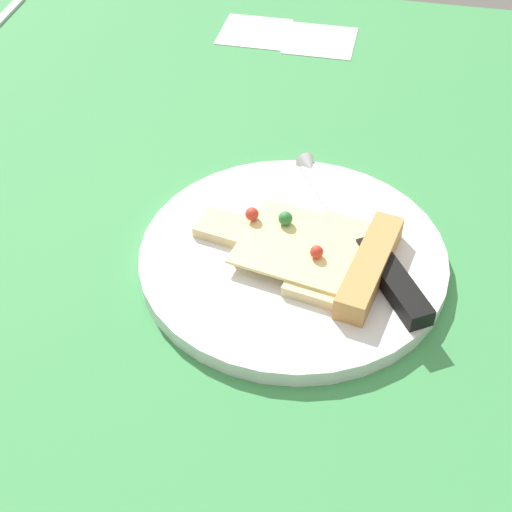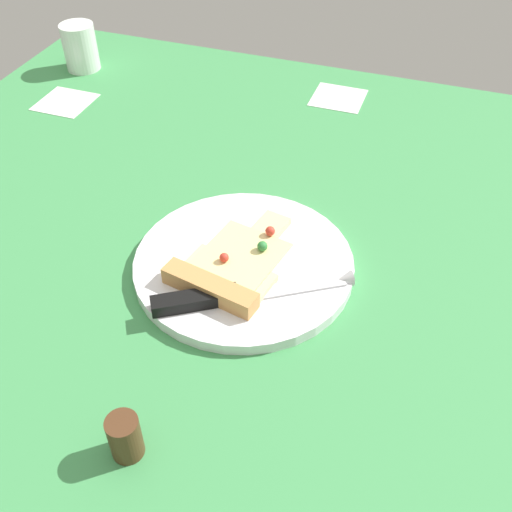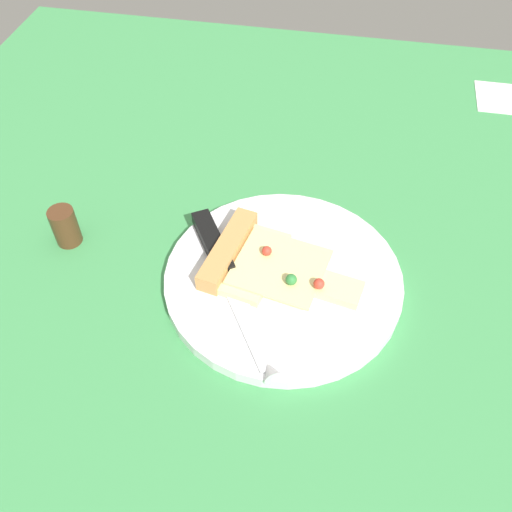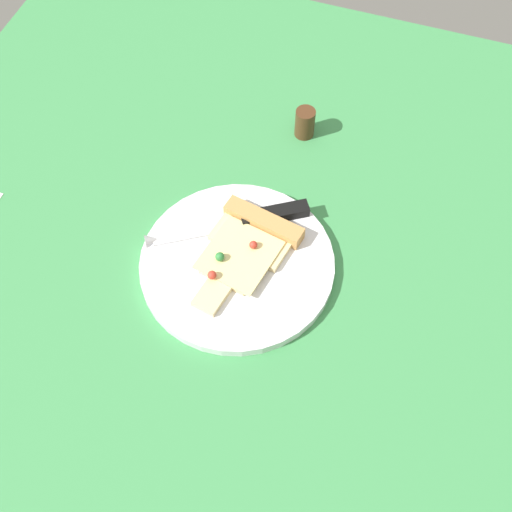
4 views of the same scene
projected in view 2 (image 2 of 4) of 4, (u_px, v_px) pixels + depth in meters
The scene contains 6 objects.
ground_plane at pixel (231, 276), 77.68cm from camera, with size 117.72×117.72×3.00cm.
plate at pixel (244, 264), 76.07cm from camera, with size 27.42×27.42×1.51cm, color silver.
pizza_slice at pixel (233, 268), 73.39cm from camera, with size 12.76×18.57×2.59cm.
knife at pixel (234, 295), 70.34cm from camera, with size 21.40×14.62×2.45cm.
drinking_glass at pixel (80, 47), 114.47cm from camera, with size 6.34×6.34×8.50cm, color silver.
pepper_shaker at pixel (125, 437), 56.50cm from camera, with size 3.14×3.14×5.01cm, color #4C2D19.
Camera 2 is at (21.50, -50.87, 53.26)cm, focal length 42.73 mm.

